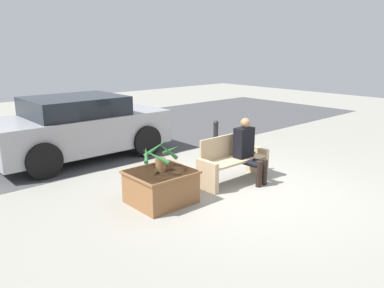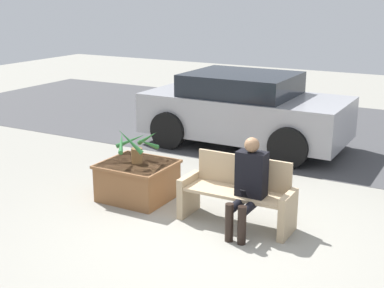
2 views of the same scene
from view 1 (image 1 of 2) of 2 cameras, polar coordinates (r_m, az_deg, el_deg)
The scene contains 8 objects.
ground_plane at distance 6.79m, azimuth 9.10°, elevation -7.10°, with size 30.00×30.00×0.00m, color gray.
road_surface at distance 11.20m, azimuth -14.47°, elevation 1.23°, with size 20.00×6.00×0.01m, color #424244.
bench at distance 7.11m, azimuth 6.10°, elevation -2.54°, with size 1.49×0.49×0.87m.
person_seated at distance 7.09m, azimuth 8.49°, elevation -0.61°, with size 0.37×0.61×1.21m.
planter_box at distance 6.16m, azimuth -4.76°, elevation -6.33°, with size 1.00×0.91×0.54m.
potted_plant at distance 5.99m, azimuth -4.94°, elevation -1.88°, with size 0.63×0.67×0.54m.
parked_car at distance 8.92m, azimuth -16.80°, elevation 2.50°, with size 3.88×1.98×1.42m.
bollard_post at distance 9.57m, azimuth 3.65°, elevation 1.68°, with size 0.14×0.14×0.69m.
Camera 1 is at (-4.94, -3.94, 2.46)m, focal length 35.00 mm.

